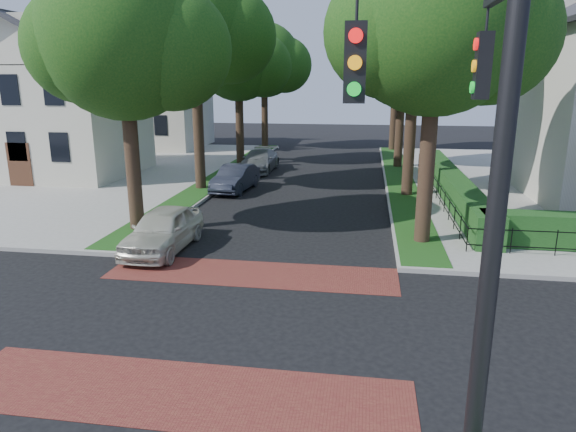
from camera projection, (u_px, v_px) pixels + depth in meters
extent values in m
plane|color=black|center=(224.00, 319.00, 12.93)|extent=(120.00, 120.00, 0.00)
cube|color=gray|center=(16.00, 170.00, 33.93)|extent=(30.00, 30.00, 0.15)
cube|color=maroon|center=(252.00, 274.00, 15.99)|extent=(9.00, 2.20, 0.01)
cube|color=maroon|center=(179.00, 393.00, 9.87)|extent=(9.00, 2.20, 0.01)
cube|color=#1E4914|center=(400.00, 179.00, 30.34)|extent=(1.60, 29.80, 0.02)
cube|color=#1E4914|center=(223.00, 174.00, 31.93)|extent=(1.60, 29.80, 0.02)
cylinder|color=black|center=(428.00, 140.00, 17.83)|extent=(0.56, 0.56, 7.35)
sphere|color=#123E10|center=(437.00, 21.00, 16.83)|extent=(6.20, 6.20, 6.20)
sphere|color=#123E10|center=(488.00, 34.00, 16.97)|extent=(4.65, 4.65, 4.65)
sphere|color=#123E10|center=(389.00, 31.00, 16.95)|extent=(4.34, 4.34, 4.34)
sphere|color=#123E10|center=(435.00, 11.00, 18.17)|extent=(4.03, 4.03, 4.03)
cylinder|color=black|center=(411.00, 119.00, 25.43)|extent=(0.56, 0.56, 7.70)
sphere|color=#123E10|center=(416.00, 32.00, 24.38)|extent=(6.60, 6.60, 6.60)
sphere|color=#123E10|center=(454.00, 41.00, 24.51)|extent=(4.95, 4.95, 4.95)
sphere|color=#123E10|center=(381.00, 39.00, 24.51)|extent=(4.62, 4.62, 4.62)
sphere|color=#123E10|center=(416.00, 24.00, 25.82)|extent=(4.29, 4.29, 4.29)
cylinder|color=black|center=(400.00, 117.00, 34.16)|extent=(0.56, 0.56, 6.65)
sphere|color=#123E10|center=(403.00, 62.00, 33.26)|extent=(5.80, 5.80, 5.80)
sphere|color=#123E10|center=(427.00, 68.00, 33.41)|extent=(4.35, 4.35, 4.35)
sphere|color=#123E10|center=(380.00, 67.00, 33.36)|extent=(4.06, 4.06, 4.06)
sphere|color=#123E10|center=(404.00, 55.00, 34.50)|extent=(3.77, 3.77, 3.77)
cylinder|color=black|center=(394.00, 107.00, 42.71)|extent=(0.56, 0.56, 7.00)
sphere|color=#123E10|center=(396.00, 61.00, 41.77)|extent=(6.00, 6.00, 6.00)
sphere|color=#123E10|center=(417.00, 66.00, 41.91)|extent=(4.50, 4.50, 4.50)
sphere|color=#123E10|center=(378.00, 65.00, 41.87)|extent=(4.20, 4.20, 4.20)
sphere|color=#123E10|center=(397.00, 56.00, 43.06)|extent=(3.90, 3.90, 3.90)
cylinder|color=black|center=(131.00, 140.00, 19.49)|extent=(0.56, 0.56, 7.00)
sphere|color=#123E10|center=(123.00, 37.00, 18.54)|extent=(6.00, 6.00, 6.00)
sphere|color=#123E10|center=(170.00, 49.00, 18.69)|extent=(4.50, 4.50, 4.50)
sphere|color=#123E10|center=(82.00, 46.00, 18.65)|extent=(4.20, 4.20, 4.20)
sphere|color=#123E10|center=(142.00, 27.00, 19.83)|extent=(3.90, 3.90, 3.90)
cylinder|color=black|center=(198.00, 113.00, 27.00)|extent=(0.56, 0.56, 8.05)
sphere|color=#123E10|center=(194.00, 27.00, 25.91)|extent=(6.40, 6.40, 6.40)
sphere|color=#123E10|center=(229.00, 36.00, 26.04)|extent=(4.80, 4.80, 4.80)
sphere|color=#123E10|center=(163.00, 34.00, 26.03)|extent=(4.48, 4.48, 4.48)
sphere|color=#123E10|center=(205.00, 20.00, 27.30)|extent=(4.16, 4.16, 4.16)
cylinder|color=black|center=(239.00, 114.00, 35.75)|extent=(0.56, 0.56, 6.86)
sphere|color=#123E10|center=(238.00, 59.00, 34.82)|extent=(5.60, 5.60, 5.60)
sphere|color=#123E10|center=(261.00, 66.00, 34.98)|extent=(4.20, 4.20, 4.20)
sphere|color=#123E10|center=(217.00, 64.00, 34.91)|extent=(3.92, 3.92, 3.92)
sphere|color=#123E10|center=(244.00, 53.00, 36.02)|extent=(3.64, 3.64, 3.64)
cylinder|color=black|center=(265.00, 106.00, 44.31)|extent=(0.56, 0.56, 7.14)
sphere|color=#123E10|center=(264.00, 60.00, 43.35)|extent=(6.20, 6.20, 6.20)
sphere|color=#123E10|center=(285.00, 65.00, 43.48)|extent=(4.65, 4.65, 4.65)
sphere|color=#123E10|center=(246.00, 64.00, 43.46)|extent=(4.34, 4.34, 4.34)
sphere|color=#123E10|center=(269.00, 55.00, 44.68)|extent=(4.03, 4.03, 4.03)
cube|color=#163B14|center=(452.00, 184.00, 25.94)|extent=(1.00, 18.00, 1.20)
cube|color=beige|center=(58.00, 121.00, 31.53)|extent=(9.00, 8.00, 6.50)
cube|color=maroon|center=(75.00, 31.00, 28.31)|extent=(0.80, 0.80, 3.64)
cube|color=beige|center=(150.00, 109.00, 44.91)|extent=(9.00, 8.00, 6.50)
cube|color=maroon|center=(170.00, 47.00, 41.69)|extent=(0.80, 0.80, 3.64)
cylinder|color=black|center=(496.00, 213.00, 6.72)|extent=(0.26, 0.26, 8.00)
cube|color=black|center=(355.00, 63.00, 6.51)|extent=(0.28, 0.22, 1.00)
cylinder|color=red|center=(356.00, 36.00, 6.31)|extent=(0.18, 0.05, 0.18)
cylinder|color=orange|center=(355.00, 63.00, 6.39)|extent=(0.18, 0.05, 0.18)
cylinder|color=#0CB226|center=(354.00, 89.00, 6.47)|extent=(0.18, 0.05, 0.18)
cube|color=black|center=(483.00, 66.00, 7.86)|extent=(0.22, 0.28, 1.00)
cylinder|color=red|center=(476.00, 44.00, 7.80)|extent=(0.05, 0.18, 0.18)
cylinder|color=orange|center=(474.00, 66.00, 7.88)|extent=(0.05, 0.18, 0.18)
cylinder|color=#0CB226|center=(472.00, 87.00, 7.96)|extent=(0.05, 0.18, 0.18)
imported|color=beige|center=(163.00, 229.00, 18.04)|extent=(1.87, 4.47, 1.51)
imported|color=#1F232F|center=(235.00, 178.00, 27.79)|extent=(1.89, 4.39, 1.41)
imported|color=slate|center=(259.00, 161.00, 33.85)|extent=(2.11, 4.96, 1.43)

